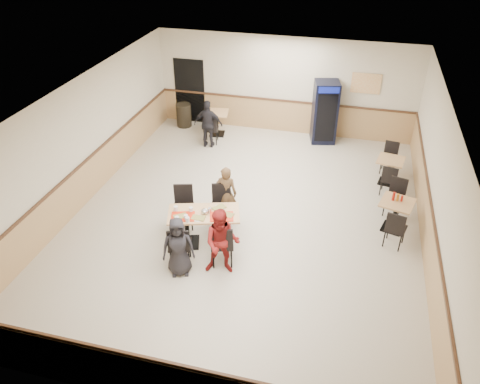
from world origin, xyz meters
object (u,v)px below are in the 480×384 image
(side_table_near, at_px, (396,211))
(trash_bin, at_px, (184,115))
(pepsi_cooler, at_px, (325,112))
(back_table, at_px, (217,120))
(main_table, at_px, (204,223))
(side_table_far, at_px, (389,167))
(diner_man_opposite, at_px, (226,194))
(diner_woman_right, at_px, (222,242))
(lone_diner, at_px, (208,124))
(diner_woman_left, at_px, (178,247))

(side_table_near, relative_size, trash_bin, 1.13)
(pepsi_cooler, distance_m, trash_bin, 4.55)
(side_table_near, bearing_deg, pepsi_cooler, 116.03)
(back_table, xyz_separation_m, pepsi_cooler, (3.28, 0.39, 0.44))
(main_table, relative_size, side_table_far, 2.17)
(side_table_far, bearing_deg, main_table, -137.05)
(diner_man_opposite, bearing_deg, pepsi_cooler, -116.26)
(diner_woman_right, bearing_deg, side_table_far, 43.63)
(lone_diner, bearing_deg, side_table_near, 147.05)
(pepsi_cooler, bearing_deg, diner_man_opposite, -123.13)
(back_table, height_order, pepsi_cooler, pepsi_cooler)
(main_table, distance_m, pepsi_cooler, 6.06)
(diner_woman_left, relative_size, diner_woman_right, 0.89)
(side_table_near, bearing_deg, diner_woman_left, -148.49)
(diner_woman_right, relative_size, trash_bin, 1.95)
(side_table_near, bearing_deg, lone_diner, 151.23)
(side_table_near, xyz_separation_m, trash_bin, (-6.55, 4.12, -0.12))
(diner_man_opposite, height_order, pepsi_cooler, pepsi_cooler)
(pepsi_cooler, height_order, trash_bin, pepsi_cooler)
(side_table_near, relative_size, back_table, 1.05)
(diner_man_opposite, relative_size, lone_diner, 0.95)
(diner_woman_right, height_order, diner_man_opposite, diner_woman_right)
(main_table, relative_size, diner_man_opposite, 1.21)
(lone_diner, relative_size, side_table_far, 1.90)
(back_table, distance_m, pepsi_cooler, 3.33)
(back_table, bearing_deg, diner_woman_left, -79.90)
(back_table, height_order, trash_bin, same)
(side_table_far, relative_size, trash_bin, 1.01)
(diner_woman_right, xyz_separation_m, lone_diner, (-1.95, 5.24, -0.01))
(diner_woman_left, relative_size, lone_diner, 0.90)
(side_table_near, height_order, side_table_far, side_table_near)
(diner_woman_left, bearing_deg, back_table, 79.47)
(diner_woman_right, relative_size, lone_diner, 1.01)
(main_table, height_order, diner_man_opposite, diner_man_opposite)
(diner_woman_left, distance_m, diner_man_opposite, 2.07)
(side_table_near, bearing_deg, diner_woman_right, -145.42)
(trash_bin, bearing_deg, diner_woman_right, -63.68)
(diner_woman_right, height_order, back_table, diner_woman_right)
(side_table_far, xyz_separation_m, pepsi_cooler, (-1.93, 2.10, 0.47))
(diner_man_opposite, distance_m, side_table_near, 3.83)
(diner_woman_left, distance_m, diner_woman_right, 0.86)
(diner_woman_left, height_order, back_table, diner_woman_left)
(side_table_near, distance_m, trash_bin, 7.74)
(diner_woman_right, bearing_deg, lone_diner, 100.72)
(lone_diner, bearing_deg, diner_man_opposite, 109.67)
(trash_bin, bearing_deg, side_table_near, -32.19)
(pepsi_cooler, bearing_deg, back_table, 174.12)
(diner_man_opposite, height_order, side_table_far, diner_man_opposite)
(lone_diner, distance_m, trash_bin, 1.76)
(main_table, relative_size, side_table_near, 1.95)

